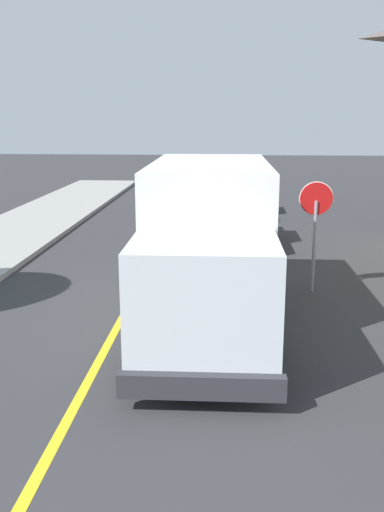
% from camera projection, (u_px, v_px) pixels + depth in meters
% --- Properties ---
extents(centre_line_yellow, '(0.16, 56.00, 0.01)m').
position_uv_depth(centre_line_yellow, '(125.00, 313.00, 12.38)').
color(centre_line_yellow, gold).
rests_on(centre_line_yellow, ground).
extents(box_truck, '(2.48, 7.21, 3.20)m').
position_uv_depth(box_truck, '(209.00, 237.00, 11.52)').
color(box_truck, silver).
rests_on(box_truck, ground).
extents(parked_car_near, '(1.83, 4.41, 1.67)m').
position_uv_depth(parked_car_near, '(238.00, 219.00, 19.03)').
color(parked_car_near, maroon).
rests_on(parked_car_near, ground).
extents(parked_car_mid, '(1.84, 4.42, 1.67)m').
position_uv_depth(parked_car_mid, '(237.00, 196.00, 24.45)').
color(parked_car_mid, '#B7B7BC').
rests_on(parked_car_mid, ground).
extents(parked_car_far, '(1.85, 4.42, 1.67)m').
position_uv_depth(parked_car_far, '(219.00, 179.00, 30.99)').
color(parked_car_far, '#4C564C').
rests_on(parked_car_far, ground).
extents(parked_car_furthest, '(1.86, 4.42, 1.67)m').
position_uv_depth(parked_car_furthest, '(222.00, 169.00, 36.46)').
color(parked_car_furthest, silver).
rests_on(parked_car_furthest, ground).
extents(stop_sign, '(0.80, 0.10, 2.65)m').
position_uv_depth(stop_sign, '(316.00, 215.00, 13.48)').
color(stop_sign, gray).
rests_on(stop_sign, ground).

